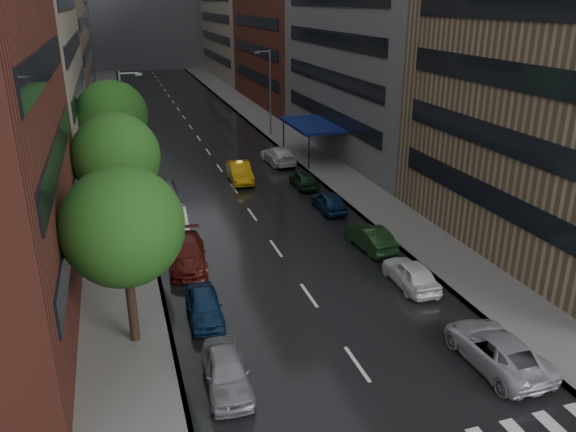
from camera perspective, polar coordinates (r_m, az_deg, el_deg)
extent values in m
plane|color=gray|center=(21.27, 11.69, -20.57)|extent=(220.00, 220.00, 0.00)
cube|color=black|center=(65.66, -9.60, 8.55)|extent=(14.00, 140.00, 0.01)
cube|color=gray|center=(65.10, -17.53, 7.82)|extent=(4.00, 140.00, 0.15)
cube|color=gray|center=(67.40, -1.93, 9.21)|extent=(4.00, 140.00, 0.15)
cube|color=#937A5B|center=(77.93, -23.21, 17.34)|extent=(8.00, 28.00, 22.00)
cube|color=slate|center=(54.90, 8.47, 18.85)|extent=(8.00, 28.00, 24.00)
cylinder|color=#382619|center=(24.93, -15.65, -8.03)|extent=(0.40, 0.40, 4.37)
sphere|color=#1E5116|center=(23.55, -16.43, -1.04)|extent=(4.99, 4.99, 4.99)
cylinder|color=#382619|center=(35.01, -16.49, 0.56)|extent=(0.40, 0.40, 4.43)
sphere|color=#1E5116|center=(34.03, -17.06, 5.80)|extent=(5.06, 5.06, 5.06)
cylinder|color=#382619|center=(45.57, -16.96, 5.38)|extent=(0.40, 0.40, 4.67)
sphere|color=#1E5116|center=(44.81, -17.44, 9.69)|extent=(5.33, 5.33, 5.33)
imported|color=#EAA70C|center=(46.29, -4.91, 4.48)|extent=(1.98, 4.87, 1.57)
imported|color=gray|center=(22.40, -6.28, -15.43)|extent=(1.86, 4.21, 1.41)
imported|color=#10284B|center=(26.75, -8.52, -9.02)|extent=(1.73, 3.97, 1.33)
imported|color=#531610|center=(31.93, -10.25, -3.75)|extent=(2.53, 5.31, 1.49)
imported|color=white|center=(37.01, -11.39, -0.36)|extent=(1.62, 4.30, 1.40)
imported|color=slate|center=(42.69, -12.33, 2.50)|extent=(1.90, 4.26, 1.42)
imported|color=#ACABB1|center=(24.94, 20.44, -12.58)|extent=(2.43, 5.17, 1.43)
imported|color=white|center=(29.97, 12.38, -5.72)|extent=(1.80, 4.23, 1.43)
imported|color=#1A3A1B|center=(33.95, 8.32, -2.15)|extent=(1.81, 4.37, 1.41)
imported|color=navy|center=(39.73, 4.18, 1.51)|extent=(1.72, 4.08, 1.38)
imported|color=#16311D|center=(44.68, 1.60, 3.78)|extent=(1.72, 4.01, 1.35)
imported|color=white|center=(51.33, -1.04, 6.19)|extent=(2.51, 5.37, 1.52)
cylinder|color=gray|center=(44.59, -16.23, 8.21)|extent=(0.18, 0.18, 9.00)
cube|color=gray|center=(43.94, -14.93, 13.73)|extent=(0.50, 0.22, 0.16)
cylinder|color=gray|center=(61.52, -1.81, 12.40)|extent=(0.18, 0.18, 9.00)
cube|color=gray|center=(60.67, -3.18, 16.25)|extent=(0.50, 0.22, 0.16)
cube|color=navy|center=(52.76, 2.44, 9.26)|extent=(4.00, 8.00, 0.25)
cylinder|color=black|center=(49.10, 2.14, 6.56)|extent=(0.12, 0.12, 3.00)
cylinder|color=black|center=(56.12, -0.45, 8.43)|extent=(0.12, 0.12, 3.00)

